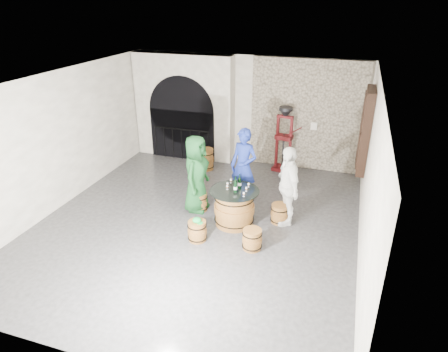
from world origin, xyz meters
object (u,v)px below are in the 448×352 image
(barrel_table, at_px, (234,207))
(person_blue, at_px, (244,166))
(corking_press, at_px, (284,134))
(wine_bottle_right, at_px, (240,183))
(side_barrel, at_px, (206,159))
(wine_bottle_left, at_px, (236,185))
(person_green, at_px, (196,174))
(barrel_stool_left, at_px, (199,202))
(wine_bottle_center, at_px, (235,187))
(barrel_stool_near_right, at_px, (252,239))
(barrel_stool_near_left, at_px, (197,231))
(person_white, at_px, (287,186))
(barrel_stool_right, at_px, (280,214))
(barrel_stool_far, at_px, (242,194))

(barrel_table, bearing_deg, person_blue, 95.34)
(barrel_table, distance_m, corking_press, 3.45)
(wine_bottle_right, xyz_separation_m, side_barrel, (-1.76, 2.56, -0.66))
(person_blue, distance_m, wine_bottle_left, 1.08)
(side_barrel, bearing_deg, person_green, -74.63)
(barrel_table, distance_m, wine_bottle_left, 0.56)
(barrel_stool_left, height_order, side_barrel, side_barrel)
(wine_bottle_left, bearing_deg, wine_bottle_center, -76.20)
(wine_bottle_right, distance_m, side_barrel, 3.18)
(wine_bottle_right, bearing_deg, barrel_stool_left, 169.50)
(barrel_table, height_order, wine_bottle_left, wine_bottle_left)
(barrel_stool_near_right, relative_size, wine_bottle_left, 1.37)
(barrel_stool_near_left, bearing_deg, corking_press, 76.35)
(barrel_stool_near_left, relative_size, wine_bottle_right, 1.37)
(barrel_stool_left, height_order, barrel_stool_near_left, same)
(barrel_stool_left, xyz_separation_m, wine_bottle_right, (1.05, -0.19, 0.75))
(person_blue, bearing_deg, wine_bottle_right, -63.89)
(barrel_stool_near_left, height_order, wine_bottle_center, wine_bottle_center)
(barrel_stool_near_right, distance_m, person_white, 1.51)
(person_blue, height_order, wine_bottle_center, person_blue)
(barrel_table, height_order, wine_bottle_right, wine_bottle_right)
(person_blue, bearing_deg, corking_press, 91.39)
(barrel_stool_near_right, xyz_separation_m, barrel_stool_near_left, (-1.18, -0.05, 0.00))
(barrel_stool_near_left, height_order, side_barrel, side_barrel)
(barrel_table, xyz_separation_m, side_barrel, (-1.69, 2.71, -0.10))
(barrel_stool_near_right, bearing_deg, barrel_stool_near_left, -177.36)
(person_white, relative_size, wine_bottle_right, 5.65)
(barrel_table, xyz_separation_m, barrel_stool_right, (0.96, 0.38, -0.20))
(barrel_stool_far, xyz_separation_m, person_blue, (-0.01, 0.07, 0.73))
(wine_bottle_left, xyz_separation_m, wine_bottle_center, (0.02, -0.10, 0.00))
(person_blue, relative_size, person_white, 1.03)
(person_white, bearing_deg, barrel_table, -96.25)
(barrel_stool_near_right, bearing_deg, barrel_stool_left, 144.03)
(wine_bottle_center, relative_size, wine_bottle_right, 1.00)
(wine_bottle_left, bearing_deg, barrel_stool_right, 20.48)
(wine_bottle_right, height_order, corking_press, corking_press)
(barrel_stool_near_right, distance_m, side_barrel, 4.23)
(person_white, bearing_deg, barrel_stool_far, -144.76)
(side_barrel, bearing_deg, barrel_stool_left, -73.20)
(barrel_stool_right, bearing_deg, person_blue, 145.93)
(barrel_stool_near_left, xyz_separation_m, person_blue, (0.45, 1.98, 0.73))
(barrel_stool_right, relative_size, person_green, 0.24)
(corking_press, bearing_deg, barrel_stool_left, -106.15)
(barrel_stool_near_right, height_order, wine_bottle_center, wine_bottle_center)
(wine_bottle_left, bearing_deg, side_barrel, 122.48)
(person_white, bearing_deg, barrel_stool_right, -96.25)
(person_green, relative_size, wine_bottle_left, 5.76)
(barrel_table, height_order, wine_bottle_center, wine_bottle_center)
(barrel_stool_near_right, distance_m, wine_bottle_center, 1.22)
(barrel_stool_near_right, xyz_separation_m, person_green, (-1.68, 1.19, 0.72))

